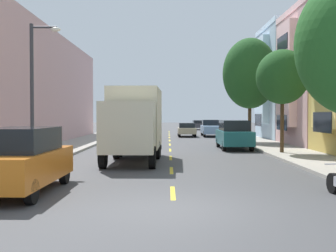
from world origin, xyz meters
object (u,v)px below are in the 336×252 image
at_px(delivery_box_truck, 133,121).
at_px(parked_sedan_charcoal, 196,125).
at_px(parked_suv_orange, 19,160).
at_px(moving_champagne_sedan, 185,129).
at_px(street_tree_second, 280,77).
at_px(street_tree_third, 248,73).
at_px(parked_hatchback_black, 137,125).
at_px(parked_hatchback_silver, 134,127).
at_px(parked_suv_teal, 232,134).
at_px(street_lamp, 34,82).
at_px(parked_pickup_sky, 210,128).

distance_m(delivery_box_truck, parked_sedan_charcoal, 43.59).
xyz_separation_m(parked_suv_orange, moving_champagne_sedan, (6.30, 31.66, -0.24)).
bearing_deg(street_tree_second, parked_sedan_charcoal, 92.83).
bearing_deg(street_tree_third, street_tree_second, -90.00).
bearing_deg(parked_hatchback_black, street_tree_third, -68.14).
height_order(street_tree_second, street_tree_third, street_tree_third).
bearing_deg(parked_hatchback_silver, parked_hatchback_black, 91.25).
xyz_separation_m(street_tree_second, parked_suv_orange, (-10.90, -11.78, -3.47)).
xyz_separation_m(delivery_box_truck, parked_suv_orange, (-2.71, -8.49, -1.02)).
xyz_separation_m(street_tree_second, parked_suv_teal, (-2.14, 3.92, -3.47)).
xyz_separation_m(street_lamp, parked_pickup_sky, (10.39, 26.19, -2.90)).
height_order(parked_hatchback_silver, moving_champagne_sedan, parked_hatchback_silver).
bearing_deg(parked_pickup_sky, parked_suv_teal, -90.68).
distance_m(parked_suv_teal, parked_hatchback_silver, 25.83).
distance_m(parked_sedan_charcoal, parked_suv_orange, 52.38).
distance_m(parked_sedan_charcoal, parked_hatchback_silver, 14.39).
bearing_deg(delivery_box_truck, street_tree_third, 57.64).
relative_size(street_lamp, moving_champagne_sedan, 1.36).
height_order(delivery_box_truck, moving_champagne_sedan, delivery_box_truck).
xyz_separation_m(street_tree_third, parked_suv_teal, (-2.14, -5.72, -4.60)).
bearing_deg(moving_champagne_sedan, parked_suv_teal, -81.24).
distance_m(street_lamp, parked_hatchback_black, 42.36).
distance_m(street_lamp, delivery_box_truck, 5.09).
bearing_deg(street_tree_third, moving_champagne_sedan, 114.20).
relative_size(parked_suv_orange, moving_champagne_sedan, 1.07).
xyz_separation_m(parked_pickup_sky, parked_suv_orange, (-8.96, -32.27, 0.16)).
bearing_deg(parked_suv_teal, street_tree_second, -61.33).
distance_m(street_tree_third, parked_hatchback_black, 29.37).
distance_m(parked_pickup_sky, moving_champagne_sedan, 2.73).
height_order(street_tree_second, parked_hatchback_silver, street_tree_second).
height_order(parked_suv_teal, parked_hatchback_black, parked_suv_teal).
bearing_deg(parked_hatchback_silver, street_tree_third, -60.42).
height_order(delivery_box_truck, parked_suv_orange, delivery_box_truck).
distance_m(street_tree_third, parked_hatchback_silver, 22.02).
bearing_deg(parked_pickup_sky, parked_suv_orange, -105.51).
bearing_deg(street_lamp, moving_champagne_sedan, 73.17).
relative_size(street_lamp, parked_hatchback_silver, 1.52).
relative_size(street_tree_second, delivery_box_truck, 0.82).
bearing_deg(street_tree_second, delivery_box_truck, -158.09).
relative_size(street_tree_third, parked_pickup_sky, 1.55).
distance_m(street_tree_second, street_lamp, 13.61).
xyz_separation_m(delivery_box_truck, moving_champagne_sedan, (3.59, 23.17, -1.26)).
bearing_deg(parked_suv_orange, moving_champagne_sedan, 78.74).
relative_size(street_tree_second, street_tree_third, 0.71).
xyz_separation_m(street_lamp, parked_sedan_charcoal, (10.37, 45.53, -2.98)).
distance_m(parked_hatchback_black, parked_hatchback_silver, 8.21).
height_order(parked_suv_teal, moving_champagne_sedan, parked_suv_teal).
height_order(parked_suv_orange, parked_hatchback_silver, parked_suv_orange).
xyz_separation_m(street_tree_third, parked_sedan_charcoal, (-1.97, 30.19, -4.84)).
distance_m(delivery_box_truck, parked_hatchback_silver, 31.73).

